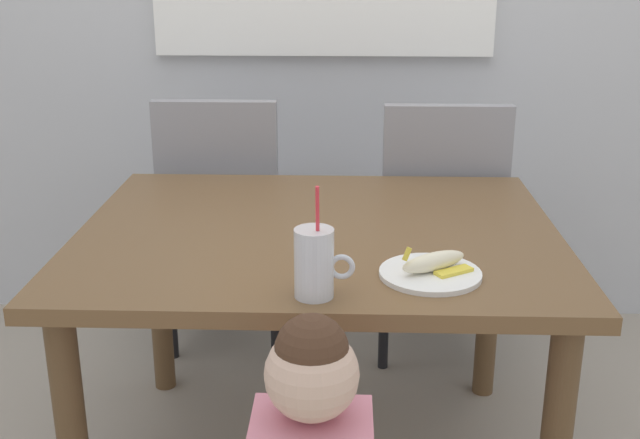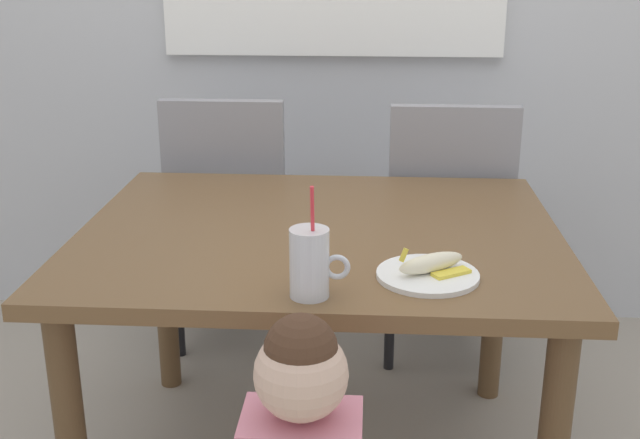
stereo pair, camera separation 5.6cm
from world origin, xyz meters
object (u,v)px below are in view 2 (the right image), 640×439
dining_chair_right (446,218)px  snack_plate (428,275)px  dining_table (319,263)px  peeled_banana (432,263)px  milk_cup (310,267)px  dining_chair_left (231,209)px

dining_chair_right → snack_plate: bearing=82.2°
dining_table → peeled_banana: size_ratio=7.19×
dining_chair_right → milk_cup: milk_cup is taller
snack_plate → milk_cup: bearing=-155.5°
dining_chair_left → milk_cup: size_ratio=3.82×
dining_table → dining_chair_left: size_ratio=1.31×
snack_plate → peeled_banana: 0.03m
dining_table → dining_chair_left: (-0.37, 0.74, -0.10)m
dining_chair_right → snack_plate: size_ratio=4.17×
dining_table → dining_chair_right: dining_chair_right is taller
dining_chair_left → dining_table: bearing=116.5°
dining_table → milk_cup: bearing=-88.9°
dining_chair_right → dining_chair_left: bearing=-3.7°
dining_chair_right → snack_plate: 1.04m
dining_table → dining_chair_left: dining_chair_left is taller
dining_chair_left → peeled_banana: bearing=121.5°
dining_table → peeled_banana: (0.27, -0.30, 0.13)m
dining_table → milk_cup: milk_cup is taller
peeled_banana → dining_table: bearing=131.8°
snack_plate → peeled_banana: peeled_banana is taller
dining_chair_left → snack_plate: dining_chair_left is taller
dining_table → snack_plate: (0.26, -0.31, 0.10)m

